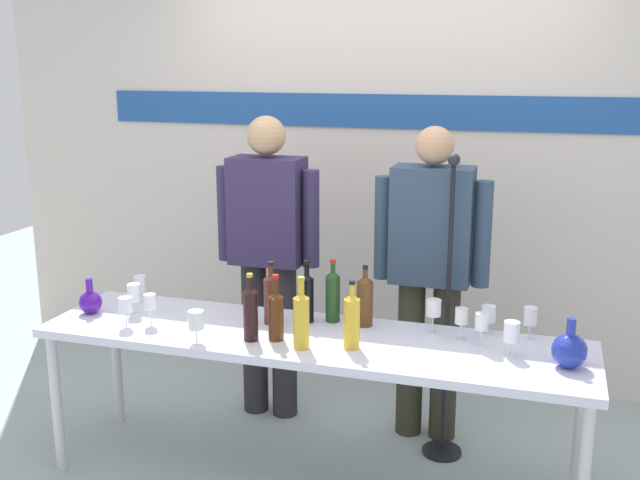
{
  "coord_description": "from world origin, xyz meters",
  "views": [
    {
      "loc": [
        1.01,
        -3.08,
        1.96
      ],
      "look_at": [
        0.0,
        0.15,
        1.15
      ],
      "focal_mm": 42.19,
      "sensor_mm": 36.0,
      "label": 1
    }
  ],
  "objects_px": {
    "wine_bottle_5": "(365,300)",
    "wine_glass_left_1": "(134,293)",
    "wine_bottle_1": "(333,295)",
    "wine_bottle_2": "(251,312)",
    "microphone_stand": "(446,359)",
    "wine_glass_left_3": "(125,306)",
    "wine_glass_right_0": "(512,332)",
    "wine_bottle_7": "(352,319)",
    "wine_glass_right_2": "(461,317)",
    "wine_glass_left_4": "(150,303)",
    "wine_bottle_4": "(301,318)",
    "wine_glass_right_5": "(488,314)",
    "decanter_blue_left": "(90,301)",
    "decanter_blue_right": "(569,350)",
    "wine_glass_right_1": "(433,308)",
    "wine_glass_right_3": "(530,317)",
    "wine_glass_left_2": "(140,284)",
    "wine_bottle_0": "(307,296)",
    "wine_bottle_6": "(276,313)",
    "presenter_left": "(268,250)",
    "wine_bottle_3": "(271,297)",
    "display_table": "(310,347)",
    "wine_glass_left_0": "(196,320)",
    "presenter_right": "(431,266)",
    "wine_glass_right_4": "(482,323)"
  },
  "relations": [
    {
      "from": "wine_bottle_2",
      "to": "microphone_stand",
      "type": "relative_size",
      "value": 0.2
    },
    {
      "from": "decanter_blue_left",
      "to": "wine_bottle_4",
      "type": "bearing_deg",
      "value": -6.21
    },
    {
      "from": "wine_glass_right_2",
      "to": "wine_glass_left_4",
      "type": "bearing_deg",
      "value": -169.78
    },
    {
      "from": "wine_glass_right_5",
      "to": "microphone_stand",
      "type": "bearing_deg",
      "value": 139.21
    },
    {
      "from": "presenter_right",
      "to": "wine_bottle_4",
      "type": "xyz_separation_m",
      "value": [
        -0.43,
        -0.78,
        -0.06
      ]
    },
    {
      "from": "wine_glass_left_0",
      "to": "wine_bottle_4",
      "type": "bearing_deg",
      "value": 10.52
    },
    {
      "from": "presenter_left",
      "to": "wine_bottle_1",
      "type": "distance_m",
      "value": 0.64
    },
    {
      "from": "wine_glass_left_1",
      "to": "wine_glass_right_0",
      "type": "distance_m",
      "value": 1.81
    },
    {
      "from": "wine_bottle_4",
      "to": "wine_bottle_1",
      "type": "bearing_deg",
      "value": 85.16
    },
    {
      "from": "wine_bottle_7",
      "to": "wine_bottle_4",
      "type": "bearing_deg",
      "value": -162.92
    },
    {
      "from": "presenter_left",
      "to": "wine_bottle_1",
      "type": "xyz_separation_m",
      "value": [
        0.49,
        -0.41,
        -0.09
      ]
    },
    {
      "from": "wine_bottle_3",
      "to": "wine_glass_right_3",
      "type": "distance_m",
      "value": 1.2
    },
    {
      "from": "wine_glass_left_4",
      "to": "wine_bottle_0",
      "type": "bearing_deg",
      "value": 21.54
    },
    {
      "from": "presenter_right",
      "to": "wine_bottle_7",
      "type": "bearing_deg",
      "value": -107.31
    },
    {
      "from": "wine_bottle_2",
      "to": "wine_glass_left_4",
      "type": "distance_m",
      "value": 0.53
    },
    {
      "from": "wine_bottle_4",
      "to": "wine_glass_right_1",
      "type": "xyz_separation_m",
      "value": [
        0.52,
        0.36,
        -0.02
      ]
    },
    {
      "from": "wine_bottle_1",
      "to": "wine_glass_left_1",
      "type": "bearing_deg",
      "value": -168.32
    },
    {
      "from": "wine_bottle_0",
      "to": "wine_glass_left_4",
      "type": "bearing_deg",
      "value": -158.46
    },
    {
      "from": "decanter_blue_right",
      "to": "wine_glass_right_1",
      "type": "relative_size",
      "value": 1.34
    },
    {
      "from": "wine_bottle_0",
      "to": "wine_bottle_2",
      "type": "relative_size",
      "value": 0.98
    },
    {
      "from": "wine_bottle_1",
      "to": "wine_glass_left_2",
      "type": "relative_size",
      "value": 2.18
    },
    {
      "from": "wine_bottle_5",
      "to": "wine_glass_left_1",
      "type": "height_order",
      "value": "wine_bottle_5"
    },
    {
      "from": "microphone_stand",
      "to": "wine_glass_right_3",
      "type": "bearing_deg",
      "value": -25.72
    },
    {
      "from": "wine_glass_left_3",
      "to": "wine_glass_right_1",
      "type": "distance_m",
      "value": 1.43
    },
    {
      "from": "wine_bottle_3",
      "to": "display_table",
      "type": "bearing_deg",
      "value": -23.34
    },
    {
      "from": "wine_bottle_7",
      "to": "microphone_stand",
      "type": "height_order",
      "value": "microphone_stand"
    },
    {
      "from": "wine_bottle_0",
      "to": "wine_bottle_3",
      "type": "bearing_deg",
      "value": -154.26
    },
    {
      "from": "wine_glass_right_5",
      "to": "decanter_blue_left",
      "type": "bearing_deg",
      "value": -171.15
    },
    {
      "from": "wine_glass_right_0",
      "to": "wine_glass_right_3",
      "type": "height_order",
      "value": "wine_glass_right_0"
    },
    {
      "from": "wine_glass_left_4",
      "to": "wine_bottle_7",
      "type": "bearing_deg",
      "value": 0.29
    },
    {
      "from": "wine_bottle_4",
      "to": "microphone_stand",
      "type": "xyz_separation_m",
      "value": [
        0.55,
        0.6,
        -0.36
      ]
    },
    {
      "from": "decanter_blue_left",
      "to": "wine_glass_left_1",
      "type": "xyz_separation_m",
      "value": [
        0.22,
        0.05,
        0.05
      ]
    },
    {
      "from": "wine_glass_right_3",
      "to": "decanter_blue_left",
      "type": "bearing_deg",
      "value": -172.17
    },
    {
      "from": "wine_glass_left_3",
      "to": "wine_glass_right_0",
      "type": "distance_m",
      "value": 1.76
    },
    {
      "from": "wine_bottle_0",
      "to": "wine_bottle_6",
      "type": "height_order",
      "value": "same"
    },
    {
      "from": "wine_bottle_1",
      "to": "display_table",
      "type": "bearing_deg",
      "value": -101.36
    },
    {
      "from": "wine_bottle_0",
      "to": "wine_bottle_4",
      "type": "height_order",
      "value": "wine_bottle_4"
    },
    {
      "from": "wine_glass_left_2",
      "to": "wine_bottle_5",
      "type": "bearing_deg",
      "value": 0.01
    },
    {
      "from": "wine_glass_right_4",
      "to": "wine_glass_left_1",
      "type": "bearing_deg",
      "value": -177.7
    },
    {
      "from": "decanter_blue_left",
      "to": "wine_bottle_1",
      "type": "distance_m",
      "value": 1.21
    },
    {
      "from": "wine_glass_right_1",
      "to": "wine_glass_right_3",
      "type": "distance_m",
      "value": 0.43
    },
    {
      "from": "microphone_stand",
      "to": "wine_glass_right_4",
      "type": "bearing_deg",
      "value": -61.52
    },
    {
      "from": "wine_bottle_0",
      "to": "wine_glass_left_3",
      "type": "distance_m",
      "value": 0.85
    },
    {
      "from": "presenter_right",
      "to": "wine_glass_right_0",
      "type": "height_order",
      "value": "presenter_right"
    },
    {
      "from": "wine_bottle_3",
      "to": "wine_bottle_5",
      "type": "xyz_separation_m",
      "value": [
        0.43,
        0.1,
        -0.0
      ]
    },
    {
      "from": "wine_glass_right_3",
      "to": "wine_glass_right_5",
      "type": "xyz_separation_m",
      "value": [
        -0.18,
        0.01,
        -0.01
      ]
    },
    {
      "from": "wine_glass_left_1",
      "to": "microphone_stand",
      "type": "xyz_separation_m",
      "value": [
        1.48,
        0.43,
        -0.33
      ]
    },
    {
      "from": "presenter_right",
      "to": "wine_bottle_7",
      "type": "distance_m",
      "value": 0.76
    },
    {
      "from": "wine_glass_left_0",
      "to": "wine_glass_right_1",
      "type": "distance_m",
      "value": 1.08
    },
    {
      "from": "wine_glass_left_0",
      "to": "wine_glass_right_2",
      "type": "bearing_deg",
      "value": 19.86
    }
  ]
}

